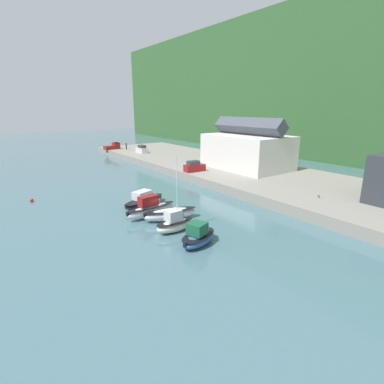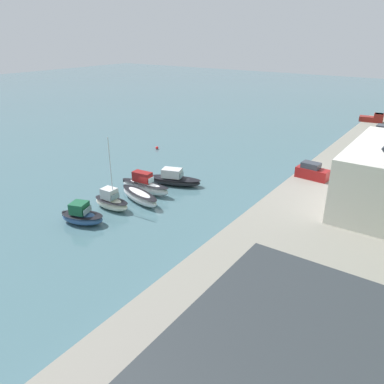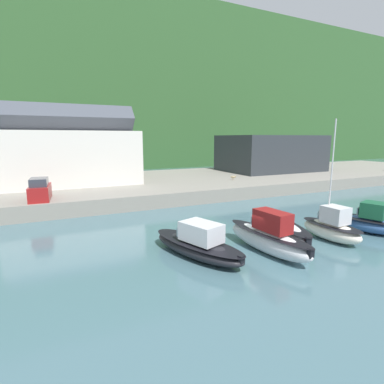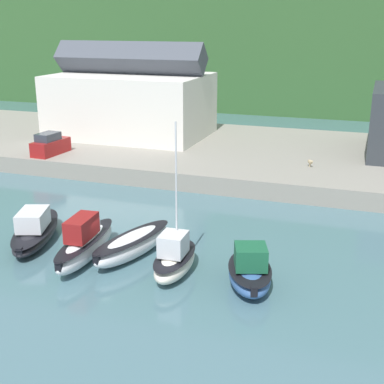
# 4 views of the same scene
# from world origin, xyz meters

# --- Properties ---
(ground_plane) EXTENTS (320.00, 320.00, 0.00)m
(ground_plane) POSITION_xyz_m (0.00, 0.00, 0.00)
(ground_plane) COLOR #476B75
(quay_promenade) EXTENTS (125.22, 23.60, 1.58)m
(quay_promenade) POSITION_xyz_m (0.00, 25.64, 0.79)
(quay_promenade) COLOR gray
(quay_promenade) RESTS_ON ground_plane
(harbor_clubhouse) EXTENTS (17.13, 11.55, 10.41)m
(harbor_clubhouse) POSITION_xyz_m (-10.48, 27.32, 5.39)
(harbor_clubhouse) COLOR silver
(harbor_clubhouse) RESTS_ON quay_promenade
(moored_boat_0) EXTENTS (4.65, 7.86, 2.32)m
(moored_boat_0) POSITION_xyz_m (-4.74, 0.31, 0.83)
(moored_boat_0) COLOR black
(moored_boat_0) RESTS_ON ground_plane
(moored_boat_1) EXTENTS (2.31, 7.45, 2.90)m
(moored_boat_1) POSITION_xyz_m (-0.20, -1.05, 1.08)
(moored_boat_1) COLOR silver
(moored_boat_1) RESTS_ON ground_plane
(moored_boat_2) EXTENTS (3.50, 7.23, 1.54)m
(moored_boat_2) POSITION_xyz_m (2.35, 0.35, 0.81)
(moored_boat_2) COLOR silver
(moored_boat_2) RESTS_ON ground_plane
(moored_boat_3) EXTENTS (2.13, 4.98, 8.91)m
(moored_boat_3) POSITION_xyz_m (5.71, -1.11, 0.98)
(moored_boat_3) COLOR white
(moored_boat_3) RESTS_ON ground_plane
(moored_boat_4) EXTENTS (3.84, 5.43, 2.50)m
(moored_boat_4) POSITION_xyz_m (10.15, -1.09, 0.91)
(moored_boat_4) COLOR #33568E
(moored_boat_4) RESTS_ON ground_plane
(parked_car_1) EXTENTS (2.10, 4.32, 2.16)m
(parked_car_1) POSITION_xyz_m (-14.05, 16.34, 2.49)
(parked_car_1) COLOR maroon
(parked_car_1) RESTS_ON quay_promenade
(parked_car_2) EXTENTS (4.24, 1.89, 2.16)m
(parked_car_2) POSITION_xyz_m (-43.31, 19.58, 2.49)
(parked_car_2) COLOR silver
(parked_car_2) RESTS_ON quay_promenade
(pickup_truck_1) EXTENTS (2.54, 4.94, 1.90)m
(pickup_truck_1) POSITION_xyz_m (-55.28, 15.98, 2.40)
(pickup_truck_1) COLOR maroon
(pickup_truck_1) RESTS_ON quay_promenade
(person_on_quay) EXTENTS (0.40, 0.40, 2.14)m
(person_on_quay) POSITION_xyz_m (-52.11, 18.87, 2.68)
(person_on_quay) COLOR #232838
(person_on_quay) RESTS_ON quay_promenade
(dog_on_quay) EXTENTS (0.67, 0.84, 0.68)m
(dog_on_quay) POSITION_xyz_m (10.65, 19.90, 2.03)
(dog_on_quay) COLOR tan
(dog_on_quay) RESTS_ON quay_promenade
(mooring_buoy_0) EXTENTS (0.54, 0.54, 0.54)m
(mooring_buoy_0) POSITION_xyz_m (-16.52, -12.66, 0.27)
(mooring_buoy_0) COLOR red
(mooring_buoy_0) RESTS_ON ground_plane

